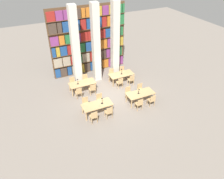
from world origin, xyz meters
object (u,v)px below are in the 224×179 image
at_px(chair_9, 73,82).
at_px(desk_lamp_2, 78,81).
at_px(chair_2, 109,112).
at_px(desk_lamp_3, 122,70).
at_px(chair_10, 92,89).
at_px(chair_7, 140,89).
at_px(reading_table_2, 82,84).
at_px(chair_13, 112,74).
at_px(chair_0, 94,116).
at_px(chair_8, 79,92).
at_px(reading_table_0, 97,105).
at_px(reading_table_1, 140,94).
at_px(chair_12, 120,82).
at_px(chair_3, 100,99).
at_px(chair_1, 86,103).
at_px(chair_11, 86,79).
at_px(desk_lamp_0, 102,100).
at_px(reading_table_3, 121,75).
at_px(pillar_right, 115,41).
at_px(chair_4, 139,104).
at_px(pillar_center, 96,44).
at_px(desk_lamp_1, 139,90).
at_px(pillar_left, 75,48).
at_px(chair_6, 152,100).
at_px(chair_14, 131,80).
at_px(chair_5, 129,92).
at_px(chair_15, 123,71).

height_order(chair_9, desk_lamp_2, desk_lamp_2).
bearing_deg(chair_2, desk_lamp_3, 52.66).
bearing_deg(chair_10, chair_7, -25.36).
relative_size(reading_table_2, chair_13, 2.15).
height_order(chair_0, chair_8, same).
bearing_deg(reading_table_0, reading_table_1, -1.62).
distance_m(reading_table_0, chair_9, 3.64).
distance_m(chair_12, chair_13, 1.46).
bearing_deg(chair_3, reading_table_1, 162.96).
xyz_separation_m(chair_1, desk_lamp_3, (3.72, 2.09, 0.54)).
xyz_separation_m(chair_10, chair_13, (2.22, 1.41, 0.00)).
bearing_deg(chair_2, chair_11, 90.28).
bearing_deg(chair_12, reading_table_0, -142.12).
relative_size(desk_lamp_0, chair_13, 0.49).
height_order(desk_lamp_2, reading_table_3, desk_lamp_2).
bearing_deg(chair_11, chair_9, 0.00).
height_order(pillar_right, chair_7, pillar_right).
relative_size(desk_lamp_0, chair_4, 0.49).
bearing_deg(chair_2, chair_13, 62.81).
xyz_separation_m(pillar_center, reading_table_0, (-1.63, -4.08, -2.36)).
relative_size(pillar_center, chair_9, 6.67).
relative_size(desk_lamp_1, reading_table_3, 0.21).
height_order(desk_lamp_0, chair_4, desk_lamp_0).
bearing_deg(chair_13, pillar_right, -134.64).
xyz_separation_m(pillar_left, chair_0, (-0.57, -4.81, -2.51)).
relative_size(chair_6, chair_14, 1.00).
relative_size(chair_11, desk_lamp_2, 2.10).
distance_m(chair_5, chair_13, 2.90).
bearing_deg(desk_lamp_3, chair_8, -169.62).
relative_size(chair_2, desk_lamp_1, 2.25).
bearing_deg(chair_5, desk_lamp_2, -36.59).
distance_m(pillar_left, chair_7, 5.55).
distance_m(chair_0, desk_lamp_3, 5.17).
bearing_deg(chair_2, chair_10, 90.42).
bearing_deg(chair_0, chair_2, 0.00).
height_order(chair_7, chair_9, same).
distance_m(pillar_left, chair_10, 3.20).
bearing_deg(reading_table_3, chair_2, -127.16).
bearing_deg(chair_8, reading_table_3, 10.33).
distance_m(reading_table_0, chair_3, 0.89).
height_order(pillar_right, chair_11, pillar_right).
distance_m(chair_4, desk_lamp_2, 4.78).
distance_m(pillar_right, desk_lamp_1, 4.60).
height_order(chair_0, reading_table_2, chair_0).
relative_size(chair_4, chair_9, 1.00).
distance_m(chair_1, desk_lamp_0, 1.25).
bearing_deg(pillar_center, chair_15, -14.78).
height_order(desk_lamp_1, chair_14, desk_lamp_1).
relative_size(chair_5, chair_6, 1.00).
height_order(pillar_left, chair_14, pillar_left).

